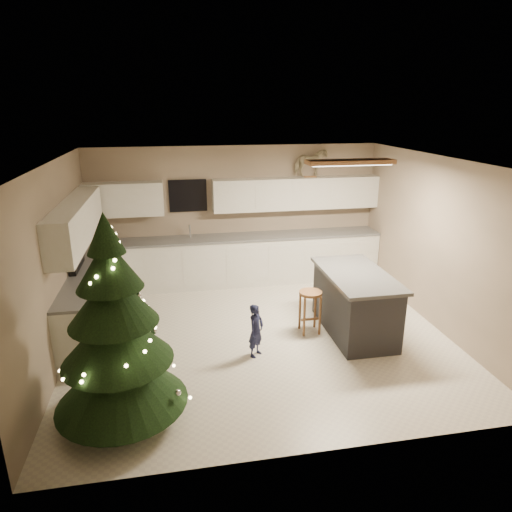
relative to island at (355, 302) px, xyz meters
name	(u,v)px	position (x,y,z in m)	size (l,w,h in m)	color
ground_plane	(260,335)	(-1.43, 0.12, -0.48)	(5.50, 5.50, 0.00)	beige
room_shell	(262,223)	(-1.41, 0.12, 1.27)	(5.52, 5.02, 2.61)	tan
cabinetry	(192,257)	(-2.34, 1.77, 0.28)	(5.50, 3.20, 2.00)	silver
island	(355,302)	(0.00, 0.00, 0.00)	(0.90, 1.70, 0.95)	black
bar_stool	(310,302)	(-0.66, 0.11, 0.02)	(0.35, 0.35, 0.66)	#8D5F37
christmas_tree	(116,341)	(-3.28, -1.48, 0.48)	(1.47, 1.42, 2.35)	#3F2816
toddler	(256,331)	(-1.60, -0.43, -0.10)	(0.28, 0.18, 0.76)	black
rocking_horse	(311,163)	(-0.01, 2.45, 1.79)	(0.63, 0.35, 0.53)	#8D5F37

